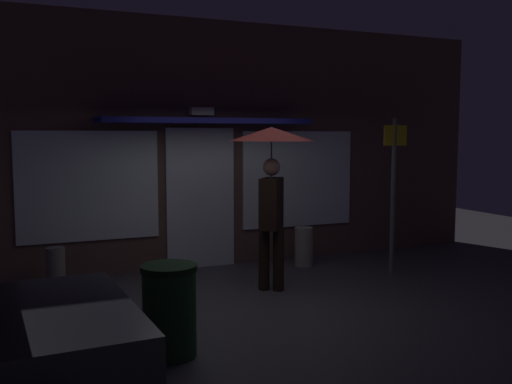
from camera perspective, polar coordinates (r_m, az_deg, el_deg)
name	(u,v)px	position (r m, az deg, el deg)	size (l,w,h in m)	color
ground_plane	(256,304)	(7.26, -0.04, -11.05)	(18.00, 18.00, 0.00)	#423F44
building_facade	(197,146)	(9.14, -5.88, 4.62)	(10.37, 1.00, 3.87)	brown
person_with_umbrella	(271,164)	(7.60, 1.54, 2.84)	(1.12, 1.12, 2.19)	black
street_sign_post	(393,186)	(8.81, 13.50, 0.56)	(0.40, 0.07, 2.33)	#595B60
sidewalk_bollard	(304,246)	(9.25, 4.77, -5.42)	(0.29, 0.29, 0.62)	#9E998E
sidewalk_bollard_2	(56,269)	(8.22, -19.28, -7.26)	(0.25, 0.25, 0.59)	slate
trash_bin	(170,310)	(5.58, -8.59, -11.55)	(0.53, 0.53, 0.88)	#1E4C23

